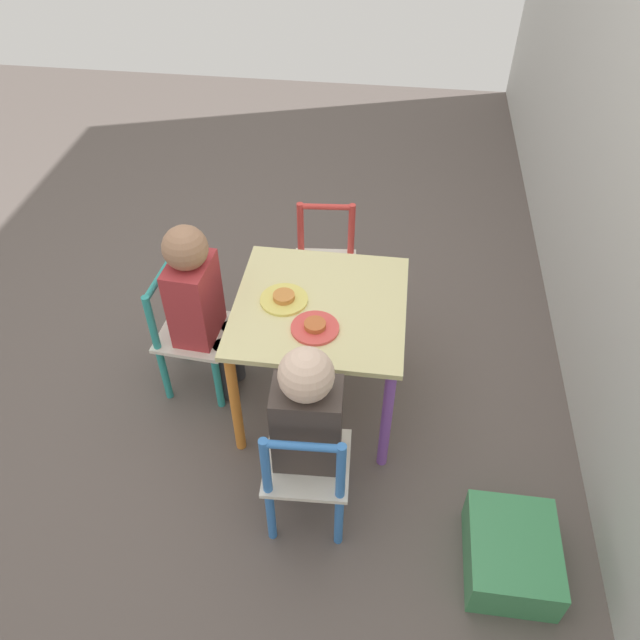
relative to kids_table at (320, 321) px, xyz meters
The scene contains 10 objects.
ground_plane 0.42m from the kids_table, ahead, with size 6.00×6.00×0.00m, color #5B514C.
kids_table is the anchor object (origin of this frame).
chair_teal 0.53m from the kids_table, 94.18° to the right, with size 0.28×0.28×0.52m.
chair_blue 0.53m from the kids_table, ahead, with size 0.27×0.27×0.52m.
chair_red 0.53m from the kids_table, behind, with size 0.28×0.28×0.52m.
child_front 0.44m from the kids_table, 94.18° to the right, with size 0.21×0.22×0.74m.
child_right 0.44m from the kids_table, ahead, with size 0.21×0.21×0.73m.
plate_front 0.15m from the kids_table, 90.00° to the right, with size 0.16×0.16×0.03m.
plate_right 0.15m from the kids_table, ahead, with size 0.16×0.16×0.03m.
storage_bin 0.95m from the kids_table, 48.74° to the left, with size 0.33×0.27×0.15m.
Camera 1 is at (1.55, 0.21, 1.90)m, focal length 35.00 mm.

